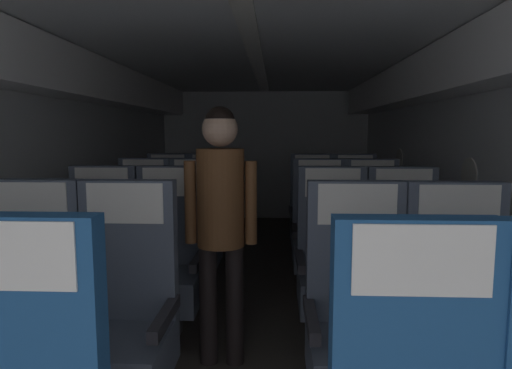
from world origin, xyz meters
name	(u,v)px	position (x,y,z in m)	size (l,w,h in m)	color
ground	(253,309)	(0.00, 3.80, -0.01)	(3.58, 7.99, 0.02)	#3D3833
fuselage_shell	(255,116)	(0.00, 4.06, 1.54)	(3.46, 7.64, 2.12)	silver
seat_b_left_window	(26,320)	(-1.05, 2.41, 0.49)	(0.50, 0.52, 1.17)	#38383D
seat_b_left_aisle	(122,323)	(-0.56, 2.40, 0.49)	(0.50, 0.52, 1.17)	#38383D
seat_b_right_aisle	(461,329)	(1.05, 2.40, 0.49)	(0.50, 0.52, 1.17)	#38383D
seat_b_right_window	(358,326)	(0.57, 2.42, 0.49)	(0.50, 0.52, 1.17)	#38383D
seat_c_left_window	(100,264)	(-1.05, 3.34, 0.49)	(0.50, 0.52, 1.17)	#38383D
seat_c_left_aisle	(168,265)	(-0.57, 3.34, 0.49)	(0.50, 0.52, 1.17)	#38383D
seat_c_right_aisle	(404,269)	(1.05, 3.33, 0.49)	(0.50, 0.52, 1.17)	#38383D
seat_c_right_window	(333,267)	(0.57, 3.35, 0.49)	(0.50, 0.52, 1.17)	#38383D
seat_d_left_window	(142,234)	(-1.04, 4.29, 0.49)	(0.50, 0.52, 1.17)	#38383D
seat_d_left_aisle	(194,234)	(-0.56, 4.29, 0.49)	(0.50, 0.52, 1.17)	#38383D
seat_d_right_aisle	(373,236)	(1.04, 4.27, 0.49)	(0.50, 0.52, 1.17)	#38383D
seat_d_right_window	(319,236)	(0.57, 4.27, 0.49)	(0.50, 0.52, 1.17)	#38383D
seat_e_left_window	(167,215)	(-1.04, 5.20, 0.49)	(0.50, 0.52, 1.17)	#38383D
seat_e_left_aisle	(209,215)	(-0.57, 5.21, 0.49)	(0.50, 0.52, 1.17)	#38383D
seat_e_right_aisle	(355,217)	(1.05, 5.19, 0.49)	(0.50, 0.52, 1.17)	#38383D
seat_e_right_window	(312,216)	(0.58, 5.19, 0.49)	(0.50, 0.52, 1.17)	#38383D
flight_attendant	(221,209)	(-0.15, 2.95, 0.96)	(0.43, 0.28, 1.56)	black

